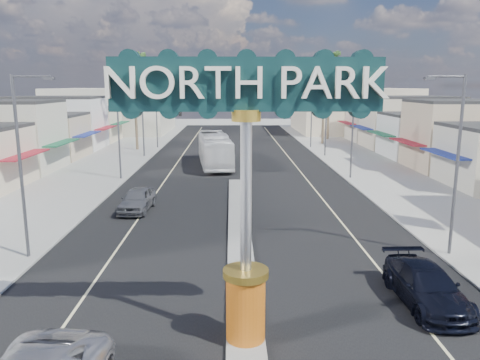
{
  "coord_description": "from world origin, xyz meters",
  "views": [
    {
      "loc": [
        -0.47,
        -12.33,
        8.48
      ],
      "look_at": [
        -0.01,
        11.07,
        3.75
      ],
      "focal_mm": 35.0,
      "sensor_mm": 36.0,
      "label": 1
    }
  ],
  "objects_px": {
    "streetlight_l_near": "(23,158)",
    "palm_right_mid": "(325,71)",
    "streetlight_r_near": "(455,157)",
    "suv_right": "(426,286)",
    "gateway_sign": "(246,169)",
    "palm_left_far": "(134,62)",
    "palm_right_far": "(330,60)",
    "streetlight_r_mid": "(351,124)",
    "traffic_signal_right": "(311,121)",
    "streetlight_r_far": "(310,111)",
    "streetlight_l_far": "(158,111)",
    "city_bus": "(215,150)",
    "car_parked_left": "(137,200)",
    "traffic_signal_left": "(158,121)",
    "streetlight_l_mid": "(120,124)"
  },
  "relations": [
    {
      "from": "streetlight_l_near",
      "to": "palm_right_mid",
      "type": "relative_size",
      "value": 0.74
    },
    {
      "from": "streetlight_r_near",
      "to": "palm_right_mid",
      "type": "relative_size",
      "value": 0.74
    },
    {
      "from": "streetlight_l_near",
      "to": "suv_right",
      "type": "distance_m",
      "value": 18.89
    },
    {
      "from": "gateway_sign",
      "to": "palm_left_far",
      "type": "distance_m",
      "value": 50.06
    },
    {
      "from": "palm_right_far",
      "to": "streetlight_l_near",
      "type": "bearing_deg",
      "value": -116.06
    },
    {
      "from": "streetlight_r_mid",
      "to": "traffic_signal_right",
      "type": "bearing_deg",
      "value": 95.1
    },
    {
      "from": "palm_left_far",
      "to": "streetlight_r_near",
      "type": "bearing_deg",
      "value": -59.64
    },
    {
      "from": "streetlight_r_far",
      "to": "palm_right_far",
      "type": "relative_size",
      "value": 0.64
    },
    {
      "from": "streetlight_l_far",
      "to": "city_bus",
      "type": "bearing_deg",
      "value": -60.48
    },
    {
      "from": "suv_right",
      "to": "palm_right_mid",
      "type": "bearing_deg",
      "value": 81.93
    },
    {
      "from": "gateway_sign",
      "to": "streetlight_r_far",
      "type": "bearing_deg",
      "value": 78.22
    },
    {
      "from": "streetlight_l_near",
      "to": "city_bus",
      "type": "relative_size",
      "value": 0.72
    },
    {
      "from": "city_bus",
      "to": "gateway_sign",
      "type": "bearing_deg",
      "value": -92.59
    },
    {
      "from": "palm_right_far",
      "to": "car_parked_left",
      "type": "distance_m",
      "value": 49.63
    },
    {
      "from": "gateway_sign",
      "to": "traffic_signal_left",
      "type": "height_order",
      "value": "gateway_sign"
    },
    {
      "from": "streetlight_l_near",
      "to": "streetlight_r_near",
      "type": "distance_m",
      "value": 20.87
    },
    {
      "from": "gateway_sign",
      "to": "streetlight_l_mid",
      "type": "relative_size",
      "value": 1.02
    },
    {
      "from": "streetlight_l_near",
      "to": "palm_left_far",
      "type": "distance_m",
      "value": 40.59
    },
    {
      "from": "streetlight_r_far",
      "to": "suv_right",
      "type": "bearing_deg",
      "value": -93.93
    },
    {
      "from": "palm_right_far",
      "to": "suv_right",
      "type": "distance_m",
      "value": 58.99
    },
    {
      "from": "streetlight_l_far",
      "to": "streetlight_r_mid",
      "type": "bearing_deg",
      "value": -46.52
    },
    {
      "from": "traffic_signal_right",
      "to": "gateway_sign",
      "type": "bearing_deg",
      "value": -102.33
    },
    {
      "from": "streetlight_l_far",
      "to": "palm_right_mid",
      "type": "height_order",
      "value": "palm_right_mid"
    },
    {
      "from": "streetlight_r_mid",
      "to": "streetlight_r_far",
      "type": "distance_m",
      "value": 22.0
    },
    {
      "from": "streetlight_r_near",
      "to": "palm_left_far",
      "type": "distance_m",
      "value": 46.8
    },
    {
      "from": "city_bus",
      "to": "streetlight_l_near",
      "type": "bearing_deg",
      "value": -112.81
    },
    {
      "from": "suv_right",
      "to": "city_bus",
      "type": "bearing_deg",
      "value": 104.4
    },
    {
      "from": "palm_right_mid",
      "to": "city_bus",
      "type": "bearing_deg",
      "value": -129.41
    },
    {
      "from": "streetlight_l_far",
      "to": "palm_right_mid",
      "type": "relative_size",
      "value": 0.74
    },
    {
      "from": "city_bus",
      "to": "car_parked_left",
      "type": "bearing_deg",
      "value": -110.46
    },
    {
      "from": "car_parked_left",
      "to": "palm_right_mid",
      "type": "bearing_deg",
      "value": 65.53
    },
    {
      "from": "gateway_sign",
      "to": "traffic_signal_right",
      "type": "height_order",
      "value": "gateway_sign"
    },
    {
      "from": "traffic_signal_left",
      "to": "city_bus",
      "type": "xyz_separation_m",
      "value": [
        6.97,
        -6.51,
        -2.54
      ]
    },
    {
      "from": "streetlight_r_far",
      "to": "city_bus",
      "type": "bearing_deg",
      "value": -131.06
    },
    {
      "from": "palm_right_mid",
      "to": "suv_right",
      "type": "relative_size",
      "value": 2.31
    },
    {
      "from": "streetlight_r_mid",
      "to": "streetlight_r_far",
      "type": "relative_size",
      "value": 1.0
    },
    {
      "from": "traffic_signal_left",
      "to": "palm_right_mid",
      "type": "xyz_separation_m",
      "value": [
        22.18,
        12.01,
        6.33
      ]
    },
    {
      "from": "gateway_sign",
      "to": "palm_left_far",
      "type": "height_order",
      "value": "palm_left_far"
    },
    {
      "from": "streetlight_l_far",
      "to": "palm_right_far",
      "type": "distance_m",
      "value": 28.29
    },
    {
      "from": "traffic_signal_left",
      "to": "traffic_signal_right",
      "type": "distance_m",
      "value": 18.37
    },
    {
      "from": "gateway_sign",
      "to": "palm_right_far",
      "type": "relative_size",
      "value": 0.65
    },
    {
      "from": "gateway_sign",
      "to": "streetlight_l_near",
      "type": "bearing_deg",
      "value": 142.45
    },
    {
      "from": "traffic_signal_left",
      "to": "streetlight_l_mid",
      "type": "distance_m",
      "value": 14.07
    },
    {
      "from": "streetlight_r_near",
      "to": "traffic_signal_left",
      "type": "bearing_deg",
      "value": 119.99
    },
    {
      "from": "traffic_signal_left",
      "to": "car_parked_left",
      "type": "height_order",
      "value": "traffic_signal_left"
    },
    {
      "from": "streetlight_l_mid",
      "to": "city_bus",
      "type": "relative_size",
      "value": 0.72
    },
    {
      "from": "streetlight_l_mid",
      "to": "streetlight_r_far",
      "type": "height_order",
      "value": "same"
    },
    {
      "from": "gateway_sign",
      "to": "palm_right_mid",
      "type": "height_order",
      "value": "palm_right_mid"
    },
    {
      "from": "traffic_signal_left",
      "to": "suv_right",
      "type": "relative_size",
      "value": 1.15
    },
    {
      "from": "traffic_signal_right",
      "to": "city_bus",
      "type": "xyz_separation_m",
      "value": [
        -11.4,
        -6.51,
        -2.54
      ]
    }
  ]
}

